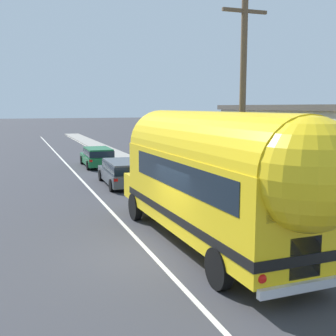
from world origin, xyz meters
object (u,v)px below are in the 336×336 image
(utility_pole, at_px, (243,102))
(car_lead, at_px, (123,171))
(car_second, at_px, (98,156))
(painted_bus, at_px, (217,175))

(utility_pole, height_order, car_lead, utility_pole)
(utility_pole, bearing_deg, car_second, 99.24)
(painted_bus, bearing_deg, car_lead, 90.14)
(car_lead, bearing_deg, painted_bus, -89.86)
(painted_bus, bearing_deg, car_second, 89.83)
(painted_bus, height_order, car_second, painted_bus)
(painted_bus, relative_size, car_second, 2.46)
(utility_pole, relative_size, car_second, 1.86)
(car_lead, xyz_separation_m, car_second, (0.08, 7.71, -0.01))
(car_second, bearing_deg, utility_pole, -80.76)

